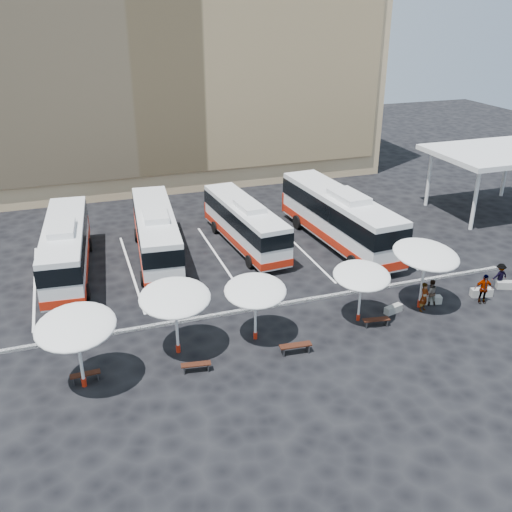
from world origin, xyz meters
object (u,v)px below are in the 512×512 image
object	(u,v)px
bus_0	(66,246)
conc_bench_0	(393,309)
sunshade_2	(255,291)
sunshade_4	(426,255)
wood_bench_1	(196,366)
bus_1	(156,232)
sunshade_1	(175,298)
wood_bench_3	(376,321)
passenger_3	(500,275)
conc_bench_3	(507,285)
bus_2	(245,222)
passenger_1	(431,292)
conc_bench_2	(481,292)
wood_bench_0	(85,375)
passenger_2	(484,289)
sunshade_0	(76,327)
conc_bench_1	(431,300)
sunshade_3	(362,276)
wood_bench_2	(295,347)
passenger_0	(424,297)

from	to	relation	value
bus_0	conc_bench_0	size ratio (longest dim) A/B	10.39
sunshade_2	sunshade_4	xyz separation A→B (m)	(10.12, 0.12, 0.48)
bus_0	wood_bench_1	world-z (taller)	bus_0
bus_1	sunshade_1	bearing A→B (deg)	-89.91
sunshade_4	wood_bench_3	distance (m)	4.70
sunshade_2	passenger_3	world-z (taller)	sunshade_2
bus_1	conc_bench_3	distance (m)	22.81
bus_1	bus_2	distance (m)	6.37
sunshade_4	passenger_1	xyz separation A→B (m)	(0.74, 0.07, -2.53)
conc_bench_2	conc_bench_3	world-z (taller)	conc_bench_2
sunshade_1	passenger_1	bearing A→B (deg)	0.49
wood_bench_0	wood_bench_1	size ratio (longest dim) A/B	0.95
sunshade_2	passenger_2	size ratio (longest dim) A/B	2.17
conc_bench_0	bus_0	bearing A→B (deg)	146.80
sunshade_2	sunshade_4	world-z (taller)	sunshade_4
wood_bench_0	sunshade_2	bearing A→B (deg)	5.97
bus_0	bus_1	xyz separation A→B (m)	(5.87, 0.50, 0.01)
sunshade_0	sunshade_1	world-z (taller)	sunshade_0
wood_bench_3	conc_bench_1	bearing A→B (deg)	15.75
wood_bench_1	wood_bench_3	bearing A→B (deg)	4.92
bus_1	passenger_2	size ratio (longest dim) A/B	6.53
sunshade_3	conc_bench_2	bearing A→B (deg)	1.05
bus_1	sunshade_2	world-z (taller)	bus_1
passenger_2	conc_bench_3	bearing A→B (deg)	37.84
bus_1	conc_bench_1	world-z (taller)	bus_1
wood_bench_2	conc_bench_3	xyz separation A→B (m)	(15.08, 2.35, -0.15)
bus_0	wood_bench_0	distance (m)	12.38
wood_bench_3	conc_bench_0	world-z (taller)	wood_bench_3
wood_bench_3	sunshade_1	bearing A→B (deg)	174.56
wood_bench_2	conc_bench_0	xyz separation A→B (m)	(6.87, 2.00, -0.17)
sunshade_3	passenger_1	bearing A→B (deg)	3.25
conc_bench_2	wood_bench_1	bearing A→B (deg)	-173.94
wood_bench_3	conc_bench_2	world-z (taller)	conc_bench_2
sunshade_1	wood_bench_3	bearing A→B (deg)	-5.44
conc_bench_3	passenger_3	size ratio (longest dim) A/B	0.79
sunshade_1	passenger_2	size ratio (longest dim) A/B	2.18
bus_2	conc_bench_3	bearing A→B (deg)	-46.01
conc_bench_1	passenger_3	world-z (taller)	passenger_3
conc_bench_0	sunshade_3	bearing A→B (deg)	-176.89
bus_0	conc_bench_1	size ratio (longest dim) A/B	9.72
sunshade_0	sunshade_2	size ratio (longest dim) A/B	1.15
sunshade_3	wood_bench_0	bearing A→B (deg)	-176.78
passenger_0	passenger_2	xyz separation A→B (m)	(3.81, -0.35, 0.04)
bus_0	wood_bench_1	bearing A→B (deg)	-63.03
wood_bench_2	passenger_2	xyz separation A→B (m)	(12.41, 1.32, 0.53)
bus_2	passenger_0	xyz separation A→B (m)	(6.79, -12.32, -0.91)
wood_bench_2	conc_bench_1	distance (m)	9.78
bus_2	wood_bench_1	size ratio (longest dim) A/B	7.57
wood_bench_0	conc_bench_2	distance (m)	23.15
sunshade_4	conc_bench_0	size ratio (longest dim) A/B	4.18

